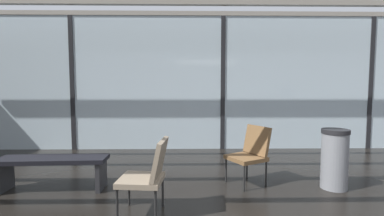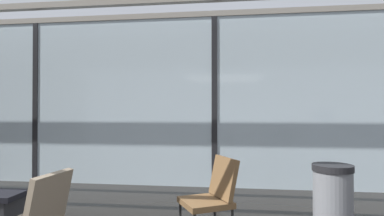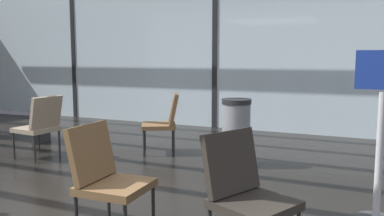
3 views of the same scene
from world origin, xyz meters
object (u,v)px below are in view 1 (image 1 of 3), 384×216
at_px(lounge_chair_3, 149,172).
at_px(trash_bin, 334,159).
at_px(parked_airplane, 216,73).
at_px(waiting_bench, 53,165).
at_px(lounge_chair_4, 250,151).

distance_m(lounge_chair_3, trash_bin, 2.67).
bearing_deg(lounge_chair_3, parked_airplane, 174.53).
bearing_deg(trash_bin, parked_airplane, 95.83).
relative_size(lounge_chair_3, waiting_bench, 0.57).
bearing_deg(parked_airplane, waiting_bench, -110.82).
bearing_deg(lounge_chair_3, waiting_bench, -112.44).
distance_m(parked_airplane, lounge_chair_3, 9.40).
distance_m(parked_airplane, waiting_bench, 9.09).
distance_m(parked_airplane, trash_bin, 8.54).
bearing_deg(parked_airplane, lounge_chair_3, -100.62).
bearing_deg(waiting_bench, trash_bin, 177.68).
height_order(parked_airplane, trash_bin, parked_airplane).
distance_m(lounge_chair_3, lounge_chair_4, 1.72).
height_order(waiting_bench, trash_bin, trash_bin).
distance_m(lounge_chair_4, trash_bin, 1.18).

